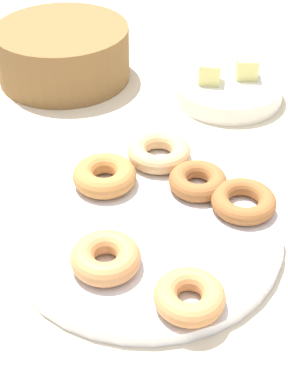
{
  "coord_description": "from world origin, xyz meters",
  "views": [
    {
      "loc": [
        -0.03,
        -0.55,
        0.51
      ],
      "look_at": [
        0.0,
        0.03,
        0.05
      ],
      "focal_mm": 54.22,
      "sensor_mm": 36.0,
      "label": 1
    }
  ],
  "objects_px": {
    "donut_3": "(189,297)",
    "donut_5": "(244,201)",
    "donut_2": "(198,181)",
    "basket": "(63,53)",
    "donut_4": "(159,152)",
    "fruit_bowl": "(227,90)",
    "donut_0": "(105,176)",
    "melon_chunk_left": "(210,72)",
    "donut_plate": "(145,230)",
    "melon_chunk_right": "(247,68)",
    "donut_1": "(106,258)"
  },
  "relations": [
    {
      "from": "donut_3",
      "to": "donut_5",
      "type": "height_order",
      "value": "donut_3"
    },
    {
      "from": "donut_2",
      "to": "basket",
      "type": "relative_size",
      "value": 0.33
    },
    {
      "from": "donut_3",
      "to": "donut_4",
      "type": "height_order",
      "value": "donut_4"
    },
    {
      "from": "donut_4",
      "to": "fruit_bowl",
      "type": "relative_size",
      "value": 0.49
    },
    {
      "from": "fruit_bowl",
      "to": "donut_0",
      "type": "bearing_deg",
      "value": -129.69
    },
    {
      "from": "donut_4",
      "to": "fruit_bowl",
      "type": "height_order",
      "value": "donut_4"
    },
    {
      "from": "donut_4",
      "to": "fruit_bowl",
      "type": "distance_m",
      "value": 0.25
    },
    {
      "from": "donut_2",
      "to": "melon_chunk_left",
      "type": "xyz_separation_m",
      "value": [
        0.05,
        0.27,
        0.02
      ]
    },
    {
      "from": "donut_3",
      "to": "donut_4",
      "type": "distance_m",
      "value": 0.27
    },
    {
      "from": "donut_3",
      "to": "donut_5",
      "type": "relative_size",
      "value": 0.93
    },
    {
      "from": "donut_plate",
      "to": "donut_0",
      "type": "distance_m",
      "value": 0.1
    },
    {
      "from": "donut_0",
      "to": "fruit_bowl",
      "type": "xyz_separation_m",
      "value": [
        0.21,
        0.26,
        -0.02
      ]
    },
    {
      "from": "melon_chunk_right",
      "to": "donut_5",
      "type": "bearing_deg",
      "value": -101.2
    },
    {
      "from": "donut_1",
      "to": "donut_3",
      "type": "bearing_deg",
      "value": -34.55
    },
    {
      "from": "donut_plate",
      "to": "basket",
      "type": "relative_size",
      "value": 1.45
    },
    {
      "from": "donut_3",
      "to": "basket",
      "type": "bearing_deg",
      "value": 106.34
    },
    {
      "from": "donut_2",
      "to": "fruit_bowl",
      "type": "height_order",
      "value": "donut_2"
    },
    {
      "from": "donut_2",
      "to": "fruit_bowl",
      "type": "bearing_deg",
      "value": 72.31
    },
    {
      "from": "donut_5",
      "to": "basket",
      "type": "xyz_separation_m",
      "value": [
        -0.26,
        0.41,
        0.02
      ]
    },
    {
      "from": "donut_4",
      "to": "melon_chunk_left",
      "type": "bearing_deg",
      "value": 63.54
    },
    {
      "from": "basket",
      "to": "melon_chunk_left",
      "type": "xyz_separation_m",
      "value": [
        0.26,
        -0.09,
        0.0
      ]
    },
    {
      "from": "donut_4",
      "to": "melon_chunk_right",
      "type": "relative_size",
      "value": 2.57
    },
    {
      "from": "donut_0",
      "to": "basket",
      "type": "height_order",
      "value": "basket"
    },
    {
      "from": "basket",
      "to": "melon_chunk_right",
      "type": "bearing_deg",
      "value": -13.63
    },
    {
      "from": "donut_5",
      "to": "fruit_bowl",
      "type": "bearing_deg",
      "value": 84.15
    },
    {
      "from": "donut_5",
      "to": "donut_plate",
      "type": "bearing_deg",
      "value": -168.49
    },
    {
      "from": "donut_0",
      "to": "melon_chunk_left",
      "type": "xyz_separation_m",
      "value": [
        0.18,
        0.26,
        0.02
      ]
    },
    {
      "from": "donut_plate",
      "to": "donut_3",
      "type": "distance_m",
      "value": 0.14
    },
    {
      "from": "fruit_bowl",
      "to": "melon_chunk_right",
      "type": "xyz_separation_m",
      "value": [
        0.03,
        0.01,
        0.03
      ]
    },
    {
      "from": "donut_3",
      "to": "donut_4",
      "type": "bearing_deg",
      "value": 92.81
    },
    {
      "from": "donut_1",
      "to": "fruit_bowl",
      "type": "bearing_deg",
      "value": 62.89
    },
    {
      "from": "donut_plate",
      "to": "donut_1",
      "type": "xyz_separation_m",
      "value": [
        -0.05,
        -0.07,
        0.02
      ]
    },
    {
      "from": "donut_0",
      "to": "donut_2",
      "type": "height_order",
      "value": "donut_0"
    },
    {
      "from": "donut_5",
      "to": "fruit_bowl",
      "type": "distance_m",
      "value": 0.32
    },
    {
      "from": "donut_3",
      "to": "fruit_bowl",
      "type": "relative_size",
      "value": 0.42
    },
    {
      "from": "donut_0",
      "to": "donut_5",
      "type": "relative_size",
      "value": 1.03
    },
    {
      "from": "donut_4",
      "to": "donut_5",
      "type": "height_order",
      "value": "donut_4"
    },
    {
      "from": "donut_2",
      "to": "donut_4",
      "type": "xyz_separation_m",
      "value": [
        -0.05,
        0.07,
        0.0
      ]
    },
    {
      "from": "basket",
      "to": "melon_chunk_right",
      "type": "distance_m",
      "value": 0.33
    },
    {
      "from": "donut_0",
      "to": "donut_3",
      "type": "relative_size",
      "value": 1.11
    },
    {
      "from": "donut_2",
      "to": "donut_5",
      "type": "relative_size",
      "value": 0.93
    },
    {
      "from": "donut_1",
      "to": "donut_4",
      "type": "bearing_deg",
      "value": 69.82
    },
    {
      "from": "fruit_bowl",
      "to": "donut_3",
      "type": "bearing_deg",
      "value": -104.29
    },
    {
      "from": "donut_plate",
      "to": "donut_3",
      "type": "xyz_separation_m",
      "value": [
        0.04,
        -0.13,
        0.02
      ]
    },
    {
      "from": "donut_0",
      "to": "donut_2",
      "type": "relative_size",
      "value": 1.1
    },
    {
      "from": "melon_chunk_right",
      "to": "donut_3",
      "type": "bearing_deg",
      "value": -107.49
    },
    {
      "from": "donut_1",
      "to": "fruit_bowl",
      "type": "relative_size",
      "value": 0.44
    },
    {
      "from": "donut_0",
      "to": "melon_chunk_left",
      "type": "relative_size",
      "value": 2.44
    },
    {
      "from": "donut_1",
      "to": "basket",
      "type": "distance_m",
      "value": 0.51
    },
    {
      "from": "donut_3",
      "to": "melon_chunk_right",
      "type": "xyz_separation_m",
      "value": [
        0.16,
        0.49,
        0.02
      ]
    }
  ]
}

